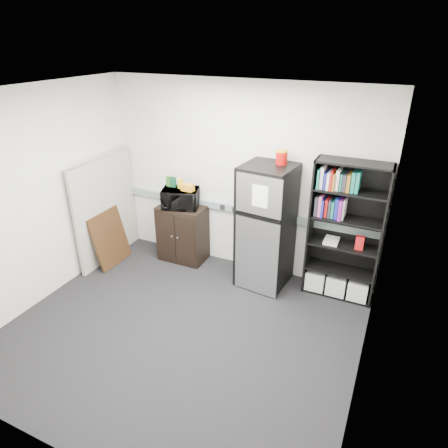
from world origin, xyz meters
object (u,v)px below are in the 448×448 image
object	(u,v)px
cubicle_partition	(106,209)
refrigerator	(266,227)
cabinet	(183,233)
microwave	(180,198)
bookshelf	(345,233)

from	to	relation	value
cubicle_partition	refrigerator	world-z (taller)	refrigerator
cabinet	refrigerator	world-z (taller)	refrigerator
cabinet	microwave	world-z (taller)	microwave
cabinet	microwave	bearing A→B (deg)	-90.00
cubicle_partition	bookshelf	bearing A→B (deg)	8.06
bookshelf	cabinet	size ratio (longest dim) A/B	2.11
microwave	refrigerator	bearing A→B (deg)	-21.52
cabinet	refrigerator	bearing A→B (deg)	-3.39
cabinet	microwave	xyz separation A→B (m)	(-0.00, -0.02, 0.58)
bookshelf	cubicle_partition	size ratio (longest dim) A/B	1.14
cabinet	microwave	distance (m)	0.58
cabinet	refrigerator	size ratio (longest dim) A/B	0.51
bookshelf	cabinet	world-z (taller)	bookshelf
cubicle_partition	refrigerator	size ratio (longest dim) A/B	0.95
cubicle_partition	cabinet	bearing A→B (deg)	21.52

